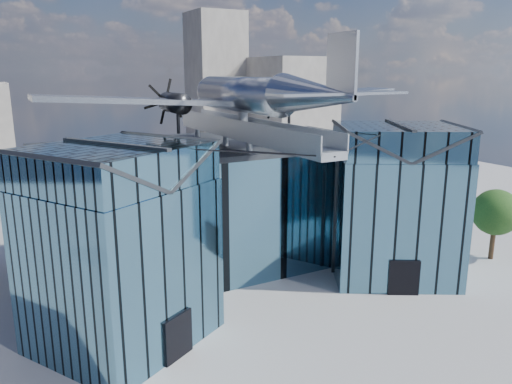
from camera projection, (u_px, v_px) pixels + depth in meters
name	position (u px, v px, depth m)	size (l,w,h in m)	color
ground_plane	(269.00, 295.00, 35.75)	(120.00, 120.00, 0.00)	gray
museum	(233.00, 202.00, 39.41)	(32.88, 24.50, 17.60)	teal
bg_towers	(115.00, 108.00, 77.17)	(77.00, 24.50, 26.00)	gray
tree_plaza_e	(496.00, 212.00, 41.76)	(4.51, 4.51, 6.07)	#382516
tree_side_e	(441.00, 178.00, 58.86)	(3.71, 3.71, 4.98)	#382516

